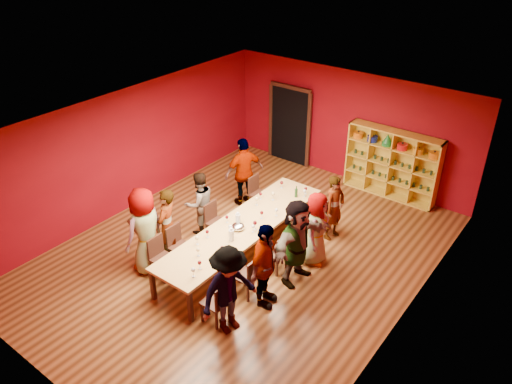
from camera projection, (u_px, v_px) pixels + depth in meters
room_shell at (243, 194)px, 10.12m from camera, size 7.10×9.10×3.04m
tasting_table at (244, 227)px, 10.52m from camera, size 1.10×4.50×0.75m
doorway at (290, 125)px, 14.31m from camera, size 1.40×0.17×2.30m
shelving_unit at (393, 160)px, 12.63m from camera, size 2.40×0.40×1.80m
chair_person_left_0 at (160, 255)px, 10.02m from camera, size 0.42×0.42×0.89m
person_left_0 at (145, 230)px, 9.99m from camera, size 0.51×0.92×1.87m
chair_person_left_1 at (178, 243)px, 10.37m from camera, size 0.42×0.42×0.89m
person_left_1 at (167, 225)px, 10.34m from camera, size 0.64×0.73×1.66m
chair_person_left_2 at (215, 219)px, 11.16m from camera, size 0.42×0.42×0.89m
person_left_2 at (200, 203)px, 11.26m from camera, size 0.61×0.82×1.51m
chair_person_left_4 at (257, 191)px, 12.25m from camera, size 0.42×0.42×0.89m
person_left_4 at (244, 172)px, 12.26m from camera, size 0.85×1.15×1.79m
chair_person_right_0 at (218, 301)px, 8.85m from camera, size 0.42×0.42×0.89m
person_right_0 at (229, 291)px, 8.53m from camera, size 0.69×1.20×1.75m
chair_person_right_1 at (250, 275)px, 9.47m from camera, size 0.42×0.42×0.89m
person_right_1 at (265, 266)px, 9.10m from camera, size 0.70×1.12×1.76m
chair_person_right_2 at (278, 251)px, 10.13m from camera, size 0.42×0.42×0.89m
person_right_2 at (297, 242)px, 9.70m from camera, size 0.59×1.72×1.82m
chair_person_right_3 at (298, 234)px, 10.64m from camera, size 0.42×0.42×0.89m
person_right_3 at (316, 229)px, 10.26m from camera, size 0.63×0.88×1.63m
chair_person_right_4 at (323, 214)px, 11.34m from camera, size 0.42×0.42×0.89m
person_right_4 at (334, 208)px, 11.06m from camera, size 0.49×0.62×1.54m
wine_glass_0 at (230, 227)px, 10.14m from camera, size 0.09×0.09×0.22m
wine_glass_1 at (276, 210)px, 10.74m from camera, size 0.08×0.08×0.19m
wine_glass_2 at (273, 194)px, 11.31m from camera, size 0.09×0.09×0.22m
wine_glass_3 at (262, 213)px, 10.66m from camera, size 0.07×0.07×0.18m
wine_glass_4 at (227, 217)px, 10.52m from camera, size 0.07×0.07×0.18m
wine_glass_5 at (282, 183)px, 11.80m from camera, size 0.08×0.08×0.19m
wine_glass_6 at (193, 270)px, 8.96m from camera, size 0.08×0.08×0.21m
wine_glass_7 at (257, 199)px, 11.12m from camera, size 0.08×0.08×0.21m
wine_glass_8 at (222, 248)px, 9.55m from camera, size 0.08×0.08×0.19m
wine_glass_9 at (198, 250)px, 9.50m from camera, size 0.08×0.08×0.19m
wine_glass_10 at (200, 263)px, 9.16m from camera, size 0.07×0.07×0.19m
wine_glass_11 at (255, 223)px, 10.28m from camera, size 0.09×0.09×0.21m
wine_glass_12 at (197, 238)px, 9.82m from camera, size 0.08×0.08×0.21m
wine_glass_13 at (207, 232)px, 10.04m from camera, size 0.07×0.07×0.18m
wine_glass_14 at (253, 227)px, 10.20m from camera, size 0.07×0.07×0.18m
wine_glass_15 at (227, 246)px, 9.64m from camera, size 0.07×0.07×0.18m
wine_glass_16 at (306, 189)px, 11.57m from camera, size 0.07×0.07×0.18m
wine_glass_17 at (305, 191)px, 11.46m from camera, size 0.07×0.07×0.18m
wine_glass_18 at (261, 194)px, 11.36m from camera, size 0.07×0.07×0.18m
spittoon_bowl at (238, 227)px, 10.33m from camera, size 0.27×0.27×0.15m
carafe_a at (238, 219)px, 10.47m from camera, size 0.14×0.14×0.28m
carafe_b at (231, 235)px, 9.95m from camera, size 0.14×0.14×0.29m
wine_bottle at (296, 193)px, 11.46m from camera, size 0.09×0.09×0.28m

